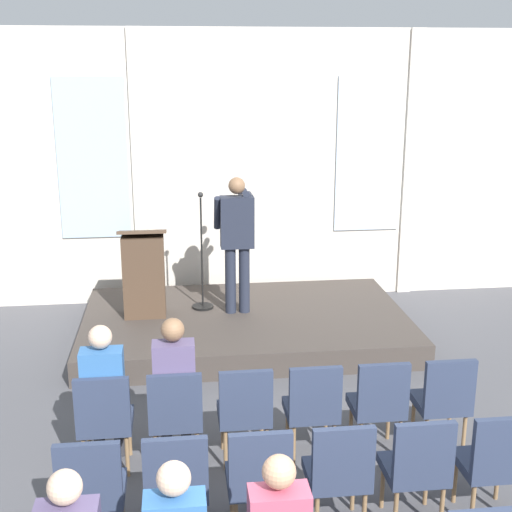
% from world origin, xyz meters
% --- Properties ---
extents(rear_partition, '(9.92, 0.14, 3.91)m').
position_xyz_m(rear_partition, '(0.02, 6.52, 1.96)').
color(rear_partition, silver).
rests_on(rear_partition, ground).
extents(stage_platform, '(4.14, 2.58, 0.31)m').
position_xyz_m(stage_platform, '(0.00, 4.93, 0.15)').
color(stage_platform, '#3F3833').
rests_on(stage_platform, ground).
extents(speaker, '(0.51, 0.69, 1.77)m').
position_xyz_m(speaker, '(-0.09, 5.05, 1.33)').
color(speaker, '#232838').
rests_on(speaker, stage_platform).
extents(mic_stand, '(0.28, 0.28, 1.55)m').
position_xyz_m(mic_stand, '(-0.53, 5.24, 0.64)').
color(mic_stand, black).
rests_on(mic_stand, stage_platform).
extents(lectern, '(0.60, 0.48, 1.16)m').
position_xyz_m(lectern, '(-1.28, 5.08, 0.86)').
color(lectern, '#4C3828').
rests_on(lectern, stage_platform).
extents(chair_r0_c0, '(0.46, 0.44, 0.94)m').
position_xyz_m(chair_r0_c0, '(-1.51, 1.99, 0.53)').
color(chair_r0_c0, olive).
rests_on(chair_r0_c0, ground).
extents(audience_r0_c0, '(0.36, 0.39, 1.34)m').
position_xyz_m(audience_r0_c0, '(-1.51, 2.07, 0.74)').
color(audience_r0_c0, '#2D2D33').
rests_on(audience_r0_c0, ground).
extents(chair_r0_c1, '(0.46, 0.44, 0.94)m').
position_xyz_m(chair_r0_c1, '(-0.90, 1.99, 0.53)').
color(chair_r0_c1, olive).
rests_on(chair_r0_c1, ground).
extents(audience_r0_c1, '(0.36, 0.39, 1.38)m').
position_xyz_m(audience_r0_c1, '(-0.90, 2.07, 0.76)').
color(audience_r0_c1, '#2D2D33').
rests_on(audience_r0_c1, ground).
extents(chair_r0_c2, '(0.46, 0.44, 0.94)m').
position_xyz_m(chair_r0_c2, '(-0.30, 1.99, 0.53)').
color(chair_r0_c2, olive).
rests_on(chair_r0_c2, ground).
extents(chair_r0_c3, '(0.46, 0.44, 0.94)m').
position_xyz_m(chair_r0_c3, '(0.30, 1.99, 0.53)').
color(chair_r0_c3, olive).
rests_on(chair_r0_c3, ground).
extents(chair_r0_c4, '(0.46, 0.44, 0.94)m').
position_xyz_m(chair_r0_c4, '(0.90, 1.99, 0.53)').
color(chair_r0_c4, olive).
rests_on(chair_r0_c4, ground).
extents(chair_r0_c5, '(0.46, 0.44, 0.94)m').
position_xyz_m(chair_r0_c5, '(1.51, 1.99, 0.53)').
color(chair_r0_c5, olive).
rests_on(chair_r0_c5, ground).
extents(chair_r1_c0, '(0.46, 0.44, 0.94)m').
position_xyz_m(chair_r1_c0, '(-1.51, 0.97, 0.53)').
color(chair_r1_c0, olive).
rests_on(chair_r1_c0, ground).
extents(chair_r1_c1, '(0.46, 0.44, 0.94)m').
position_xyz_m(chair_r1_c1, '(-0.90, 0.97, 0.53)').
color(chair_r1_c1, olive).
rests_on(chair_r1_c1, ground).
extents(chair_r1_c2, '(0.46, 0.44, 0.94)m').
position_xyz_m(chair_r1_c2, '(-0.30, 0.97, 0.53)').
color(chair_r1_c2, olive).
rests_on(chair_r1_c2, ground).
extents(chair_r1_c3, '(0.46, 0.44, 0.94)m').
position_xyz_m(chair_r1_c3, '(0.30, 0.97, 0.53)').
color(chair_r1_c3, olive).
rests_on(chair_r1_c3, ground).
extents(chair_r1_c4, '(0.46, 0.44, 0.94)m').
position_xyz_m(chair_r1_c4, '(0.90, 0.97, 0.53)').
color(chair_r1_c4, olive).
rests_on(chair_r1_c4, ground).
extents(chair_r1_c5, '(0.46, 0.44, 0.94)m').
position_xyz_m(chair_r1_c5, '(1.51, 0.97, 0.53)').
color(chair_r1_c5, olive).
rests_on(chair_r1_c5, ground).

